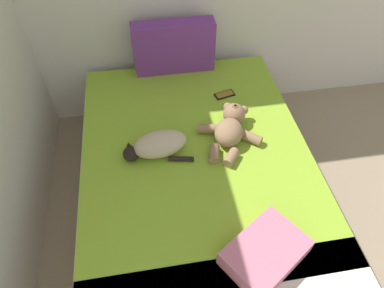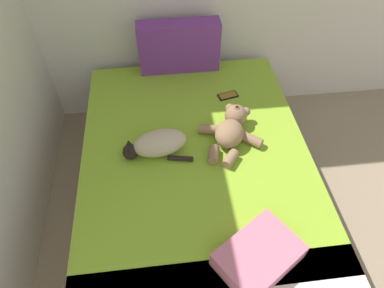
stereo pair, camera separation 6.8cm
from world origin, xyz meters
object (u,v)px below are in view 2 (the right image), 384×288
cell_phone (228,96)px  throw_pillow (259,256)px  bed (196,180)px  cat (157,144)px  patterned_cushion (179,47)px  teddy_bear (231,129)px

cell_phone → throw_pillow: throw_pillow is taller
bed → cat: size_ratio=4.69×
patterned_cushion → cell_phone: (0.33, -0.39, -0.20)m
patterned_cushion → cell_phone: patterned_cushion is taller
bed → patterned_cushion: size_ratio=3.29×
cell_phone → throw_pillow: (-0.09, -1.27, 0.05)m
teddy_bear → throw_pillow: (-0.03, -0.86, -0.01)m
cat → throw_pillow: 0.91m
teddy_bear → throw_pillow: bearing=-91.9°
cat → cell_phone: cat is taller
throw_pillow → patterned_cushion: bearing=98.2°
cat → teddy_bear: (0.49, 0.08, -0.00)m
bed → teddy_bear: bearing=28.3°
cell_phone → throw_pillow: bearing=-94.0°
bed → throw_pillow: bearing=-73.3°
patterned_cushion → cat: 0.91m
bed → cat: 0.43m
bed → cat: (-0.24, 0.06, 0.35)m
cat → throw_pillow: bearing=-59.5°
cat → patterned_cushion: bearing=75.7°
patterned_cushion → cell_phone: 0.54m
patterned_cushion → teddy_bear: (0.27, -0.80, -0.13)m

